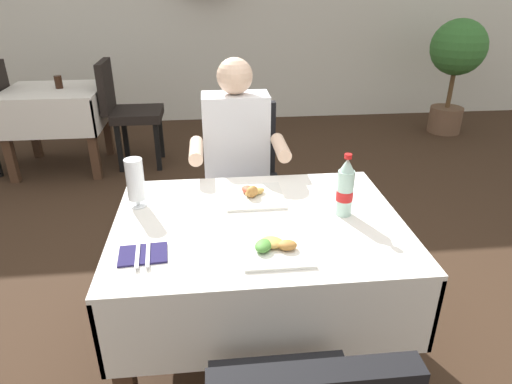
{
  "coord_description": "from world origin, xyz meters",
  "views": [
    {
      "loc": [
        -0.15,
        -1.67,
        1.64
      ],
      "look_at": [
        0.03,
        0.02,
        0.82
      ],
      "focal_mm": 31.52,
      "sensor_mm": 36.0,
      "label": 1
    }
  ],
  "objects_px": {
    "seated_diner_far": "(237,161)",
    "cola_bottle_primary": "(345,189)",
    "background_table_tumbler": "(58,82)",
    "plate_near_camera": "(275,247)",
    "napkin_cutlery_set": "(143,254)",
    "chair_far_diner_seat": "(243,178)",
    "beer_glass_left": "(136,183)",
    "plate_far_diner": "(253,195)",
    "main_dining_table": "(258,255)",
    "background_dining_table": "(56,111)",
    "background_chair_right": "(127,107)",
    "potted_plant_corner": "(456,59)"
  },
  "relations": [
    {
      "from": "plate_near_camera",
      "to": "background_chair_right",
      "type": "xyz_separation_m",
      "value": [
        -0.96,
        2.75,
        -0.2
      ]
    },
    {
      "from": "chair_far_diner_seat",
      "to": "napkin_cutlery_set",
      "type": "distance_m",
      "value": 1.15
    },
    {
      "from": "chair_far_diner_seat",
      "to": "beer_glass_left",
      "type": "relative_size",
      "value": 4.47
    },
    {
      "from": "cola_bottle_primary",
      "to": "background_dining_table",
      "type": "bearing_deg",
      "value": 127.28
    },
    {
      "from": "seated_diner_far",
      "to": "cola_bottle_primary",
      "type": "xyz_separation_m",
      "value": [
        0.4,
        -0.71,
        0.14
      ]
    },
    {
      "from": "potted_plant_corner",
      "to": "background_dining_table",
      "type": "bearing_deg",
      "value": -171.02
    },
    {
      "from": "main_dining_table",
      "to": "beer_glass_left",
      "type": "height_order",
      "value": "beer_glass_left"
    },
    {
      "from": "seated_diner_far",
      "to": "background_chair_right",
      "type": "height_order",
      "value": "seated_diner_far"
    },
    {
      "from": "seated_diner_far",
      "to": "beer_glass_left",
      "type": "bearing_deg",
      "value": -130.36
    },
    {
      "from": "plate_far_diner",
      "to": "napkin_cutlery_set",
      "type": "height_order",
      "value": "plate_far_diner"
    },
    {
      "from": "chair_far_diner_seat",
      "to": "background_chair_right",
      "type": "distance_m",
      "value": 1.93
    },
    {
      "from": "chair_far_diner_seat",
      "to": "plate_far_diner",
      "type": "height_order",
      "value": "chair_far_diner_seat"
    },
    {
      "from": "plate_far_diner",
      "to": "seated_diner_far",
      "type": "bearing_deg",
      "value": 94.41
    },
    {
      "from": "plate_near_camera",
      "to": "plate_far_diner",
      "type": "distance_m",
      "value": 0.44
    },
    {
      "from": "chair_far_diner_seat",
      "to": "beer_glass_left",
      "type": "bearing_deg",
      "value": -127.58
    },
    {
      "from": "cola_bottle_primary",
      "to": "napkin_cutlery_set",
      "type": "distance_m",
      "value": 0.83
    },
    {
      "from": "background_table_tumbler",
      "to": "plate_far_diner",
      "type": "bearing_deg",
      "value": -57.44
    },
    {
      "from": "seated_diner_far",
      "to": "background_chair_right",
      "type": "relative_size",
      "value": 1.3
    },
    {
      "from": "plate_near_camera",
      "to": "background_chair_right",
      "type": "relative_size",
      "value": 0.26
    },
    {
      "from": "cola_bottle_primary",
      "to": "background_chair_right",
      "type": "distance_m",
      "value": 2.83
    },
    {
      "from": "chair_far_diner_seat",
      "to": "background_dining_table",
      "type": "xyz_separation_m",
      "value": [
        -1.55,
        1.69,
        -0.01
      ]
    },
    {
      "from": "napkin_cutlery_set",
      "to": "background_dining_table",
      "type": "bearing_deg",
      "value": 112.14
    },
    {
      "from": "background_table_tumbler",
      "to": "seated_diner_far",
      "type": "bearing_deg",
      "value": -51.42
    },
    {
      "from": "seated_diner_far",
      "to": "background_table_tumbler",
      "type": "relative_size",
      "value": 11.45
    },
    {
      "from": "plate_far_diner",
      "to": "napkin_cutlery_set",
      "type": "xyz_separation_m",
      "value": [
        -0.44,
        -0.42,
        -0.01
      ]
    },
    {
      "from": "seated_diner_far",
      "to": "napkin_cutlery_set",
      "type": "relative_size",
      "value": 6.51
    },
    {
      "from": "background_chair_right",
      "to": "potted_plant_corner",
      "type": "relative_size",
      "value": 0.78
    },
    {
      "from": "cola_bottle_primary",
      "to": "potted_plant_corner",
      "type": "xyz_separation_m",
      "value": [
        2.15,
        3.14,
        -0.04
      ]
    },
    {
      "from": "plate_near_camera",
      "to": "background_dining_table",
      "type": "distance_m",
      "value": 3.18
    },
    {
      "from": "napkin_cutlery_set",
      "to": "seated_diner_far",
      "type": "bearing_deg",
      "value": 66.93
    },
    {
      "from": "chair_far_diner_seat",
      "to": "plate_near_camera",
      "type": "height_order",
      "value": "chair_far_diner_seat"
    },
    {
      "from": "napkin_cutlery_set",
      "to": "potted_plant_corner",
      "type": "bearing_deg",
      "value": 48.85
    },
    {
      "from": "seated_diner_far",
      "to": "background_dining_table",
      "type": "xyz_separation_m",
      "value": [
        -1.51,
        1.8,
        -0.17
      ]
    },
    {
      "from": "seated_diner_far",
      "to": "plate_far_diner",
      "type": "height_order",
      "value": "seated_diner_far"
    },
    {
      "from": "potted_plant_corner",
      "to": "chair_far_diner_seat",
      "type": "bearing_deg",
      "value": -137.14
    },
    {
      "from": "main_dining_table",
      "to": "plate_near_camera",
      "type": "distance_m",
      "value": 0.3
    },
    {
      "from": "background_chair_right",
      "to": "chair_far_diner_seat",
      "type": "bearing_deg",
      "value": -61.16
    },
    {
      "from": "seated_diner_far",
      "to": "plate_far_diner",
      "type": "bearing_deg",
      "value": -85.59
    },
    {
      "from": "plate_near_camera",
      "to": "potted_plant_corner",
      "type": "distance_m",
      "value": 4.2
    },
    {
      "from": "background_table_tumbler",
      "to": "potted_plant_corner",
      "type": "bearing_deg",
      "value": 8.82
    },
    {
      "from": "beer_glass_left",
      "to": "background_dining_table",
      "type": "distance_m",
      "value": 2.58
    },
    {
      "from": "seated_diner_far",
      "to": "plate_far_diner",
      "type": "xyz_separation_m",
      "value": [
        0.04,
        -0.52,
        0.04
      ]
    },
    {
      "from": "main_dining_table",
      "to": "background_table_tumbler",
      "type": "relative_size",
      "value": 10.66
    },
    {
      "from": "main_dining_table",
      "to": "beer_glass_left",
      "type": "xyz_separation_m",
      "value": [
        -0.5,
        0.18,
        0.28
      ]
    },
    {
      "from": "plate_near_camera",
      "to": "napkin_cutlery_set",
      "type": "height_order",
      "value": "plate_near_camera"
    },
    {
      "from": "seated_diner_far",
      "to": "background_dining_table",
      "type": "relative_size",
      "value": 1.53
    },
    {
      "from": "seated_diner_far",
      "to": "background_table_tumbler",
      "type": "xyz_separation_m",
      "value": [
        -1.45,
        1.82,
        0.08
      ]
    },
    {
      "from": "chair_far_diner_seat",
      "to": "background_dining_table",
      "type": "relative_size",
      "value": 1.18
    },
    {
      "from": "chair_far_diner_seat",
      "to": "potted_plant_corner",
      "type": "distance_m",
      "value": 3.43
    },
    {
      "from": "main_dining_table",
      "to": "background_table_tumbler",
      "type": "bearing_deg",
      "value": 120.37
    }
  ]
}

